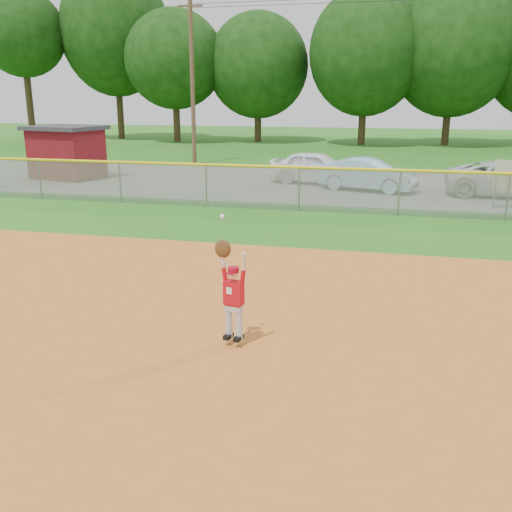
{
  "coord_description": "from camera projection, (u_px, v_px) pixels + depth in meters",
  "views": [
    {
      "loc": [
        3.06,
        -9.18,
        3.92
      ],
      "look_at": [
        0.77,
        0.4,
        1.1
      ],
      "focal_mm": 40.0,
      "sensor_mm": 36.0,
      "label": 1
    }
  ],
  "objects": [
    {
      "name": "car_white_a",
      "position": [
        316.0,
        167.0,
        25.35
      ],
      "size": [
        4.36,
        2.27,
        1.41
      ],
      "primitive_type": "imported",
      "rotation": [
        0.0,
        0.0,
        1.42
      ],
      "color": "white",
      "rests_on": "parking_strip"
    },
    {
      "name": "ballplayer",
      "position": [
        232.0,
        291.0,
        8.9
      ],
      "size": [
        0.54,
        0.27,
        2.01
      ],
      "color": "silver",
      "rests_on": "ground"
    },
    {
      "name": "ground",
      "position": [
        209.0,
        317.0,
        10.34
      ],
      "size": [
        120.0,
        120.0,
        0.0
      ],
      "primitive_type": "plane",
      "color": "#236216",
      "rests_on": "ground"
    },
    {
      "name": "car_blue",
      "position": [
        368.0,
        175.0,
        23.47
      ],
      "size": [
        4.21,
        2.42,
        1.31
      ],
      "primitive_type": "imported",
      "rotation": [
        0.0,
        0.0,
        1.3
      ],
      "color": "#86B2C9",
      "rests_on": "parking_strip"
    },
    {
      "name": "outfield_fence",
      "position": [
        299.0,
        186.0,
        19.45
      ],
      "size": [
        40.06,
        0.1,
        1.55
      ],
      "color": "gray",
      "rests_on": "ground"
    },
    {
      "name": "clay_infield",
      "position": [
        140.0,
        400.0,
        7.53
      ],
      "size": [
        24.0,
        16.0,
        0.04
      ],
      "primitive_type": "cube",
      "color": "#B45F20",
      "rests_on": "ground"
    },
    {
      "name": "power_lines",
      "position": [
        357.0,
        78.0,
        29.4
      ],
      "size": [
        19.4,
        0.24,
        9.0
      ],
      "color": "#4C3823",
      "rests_on": "ground"
    },
    {
      "name": "utility_shed",
      "position": [
        67.0,
        152.0,
        26.77
      ],
      "size": [
        3.73,
        3.17,
        2.46
      ],
      "color": "#5B0D12",
      "rests_on": "ground"
    },
    {
      "name": "tree_line",
      "position": [
        372.0,
        44.0,
        43.5
      ],
      "size": [
        62.37,
        13.0,
        14.43
      ],
      "color": "#422D1C",
      "rests_on": "ground"
    },
    {
      "name": "car_white_b",
      "position": [
        509.0,
        179.0,
        22.15
      ],
      "size": [
        4.85,
        2.35,
        1.33
      ],
      "primitive_type": "imported",
      "rotation": [
        0.0,
        0.0,
        1.54
      ],
      "color": "silver",
      "rests_on": "parking_strip"
    },
    {
      "name": "parking_strip",
      "position": [
        321.0,
        184.0,
        25.3
      ],
      "size": [
        44.0,
        10.0,
        0.03
      ],
      "primitive_type": "cube",
      "color": "slate",
      "rests_on": "ground"
    }
  ]
}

